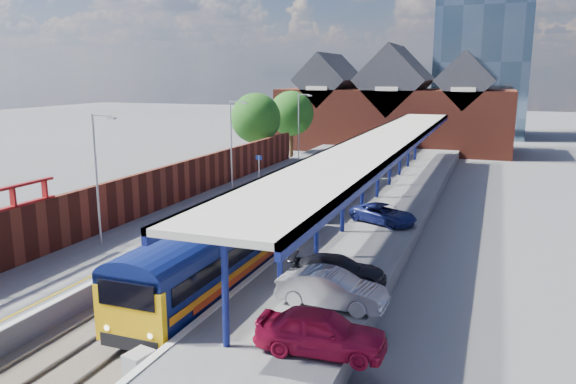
% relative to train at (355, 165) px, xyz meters
% --- Properties ---
extents(ground, '(240.00, 240.00, 0.00)m').
position_rel_train_xyz_m(ground, '(-1.49, -0.23, -2.12)').
color(ground, '#5B5B5E').
rests_on(ground, ground).
extents(ballast_bed, '(6.00, 76.00, 0.06)m').
position_rel_train_xyz_m(ballast_bed, '(-1.49, -10.23, -2.09)').
color(ballast_bed, '#473D33').
rests_on(ballast_bed, ground).
extents(rails, '(4.51, 76.00, 0.14)m').
position_rel_train_xyz_m(rails, '(-1.49, -10.23, -2.00)').
color(rails, slate).
rests_on(rails, ground).
extents(left_platform, '(5.00, 76.00, 1.00)m').
position_rel_train_xyz_m(left_platform, '(-6.99, -10.23, -1.62)').
color(left_platform, '#565659').
rests_on(left_platform, ground).
extents(right_platform, '(6.00, 76.00, 1.00)m').
position_rel_train_xyz_m(right_platform, '(4.51, -10.23, -1.62)').
color(right_platform, '#565659').
rests_on(right_platform, ground).
extents(coping_left, '(0.30, 76.00, 0.05)m').
position_rel_train_xyz_m(coping_left, '(-4.64, -10.23, -1.10)').
color(coping_left, silver).
rests_on(coping_left, left_platform).
extents(coping_right, '(0.30, 76.00, 0.05)m').
position_rel_train_xyz_m(coping_right, '(1.66, -10.23, -1.10)').
color(coping_right, silver).
rests_on(coping_right, right_platform).
extents(yellow_line, '(0.14, 76.00, 0.01)m').
position_rel_train_xyz_m(yellow_line, '(-5.24, -10.23, -1.12)').
color(yellow_line, yellow).
rests_on(yellow_line, left_platform).
extents(train, '(2.90, 65.92, 3.45)m').
position_rel_train_xyz_m(train, '(0.00, 0.00, 0.00)').
color(train, '#0B164E').
rests_on(train, ground).
extents(canopy, '(4.50, 52.00, 4.48)m').
position_rel_train_xyz_m(canopy, '(3.99, -8.28, 3.13)').
color(canopy, navy).
rests_on(canopy, right_platform).
extents(lamp_post_b, '(1.48, 0.18, 7.00)m').
position_rel_train_xyz_m(lamp_post_b, '(-7.86, -24.23, 2.87)').
color(lamp_post_b, '#A5A8AA').
rests_on(lamp_post_b, left_platform).
extents(lamp_post_c, '(1.48, 0.18, 7.00)m').
position_rel_train_xyz_m(lamp_post_c, '(-7.86, -8.23, 2.87)').
color(lamp_post_c, '#A5A8AA').
rests_on(lamp_post_c, left_platform).
extents(lamp_post_d, '(1.48, 0.18, 7.00)m').
position_rel_train_xyz_m(lamp_post_d, '(-7.86, 7.77, 2.87)').
color(lamp_post_d, '#A5A8AA').
rests_on(lamp_post_d, left_platform).
extents(platform_sign, '(0.55, 0.08, 2.50)m').
position_rel_train_xyz_m(platform_sign, '(-6.49, -6.23, 0.57)').
color(platform_sign, '#A5A8AA').
rests_on(platform_sign, left_platform).
extents(brick_wall, '(0.35, 50.00, 3.86)m').
position_rel_train_xyz_m(brick_wall, '(-9.59, -16.70, 0.33)').
color(brick_wall, maroon).
rests_on(brick_wall, left_platform).
extents(station_building, '(30.00, 12.12, 13.78)m').
position_rel_train_xyz_m(station_building, '(-1.49, 27.77, 3.33)').
color(station_building, maroon).
rests_on(station_building, ground).
extents(glass_tower, '(14.20, 14.20, 40.30)m').
position_rel_train_xyz_m(glass_tower, '(8.51, 49.77, 18.08)').
color(glass_tower, '#466078').
rests_on(glass_tower, ground).
extents(tree_near, '(5.20, 5.20, 8.10)m').
position_rel_train_xyz_m(tree_near, '(-11.84, 5.67, 3.23)').
color(tree_near, '#382314').
rests_on(tree_near, ground).
extents(tree_far, '(5.20, 5.20, 8.10)m').
position_rel_train_xyz_m(tree_far, '(-10.84, 13.67, 3.23)').
color(tree_far, '#382314').
rests_on(tree_far, ground).
extents(parked_car_red, '(4.43, 1.98, 1.48)m').
position_rel_train_xyz_m(parked_car_red, '(6.61, -31.53, -0.38)').
color(parked_car_red, '#A40D31').
rests_on(parked_car_red, right_platform).
extents(parked_car_silver, '(4.44, 1.76, 1.44)m').
position_rel_train_xyz_m(parked_car_silver, '(5.91, -27.77, -0.40)').
color(parked_car_silver, '#B8B8BD').
rests_on(parked_car_silver, right_platform).
extents(parked_car_dark, '(4.49, 2.43, 1.24)m').
position_rel_train_xyz_m(parked_car_dark, '(5.46, -25.31, -0.50)').
color(parked_car_dark, black).
rests_on(parked_car_dark, right_platform).
extents(parked_car_blue, '(4.65, 3.60, 1.17)m').
position_rel_train_xyz_m(parked_car_blue, '(5.38, -14.54, -0.53)').
color(parked_car_blue, navy).
rests_on(parked_car_blue, right_platform).
extents(relay_cabinet, '(0.86, 1.02, 1.00)m').
position_rel_train_xyz_m(relay_cabinet, '(0.99, -33.66, -1.62)').
color(relay_cabinet, '#979A9C').
rests_on(relay_cabinet, ground).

